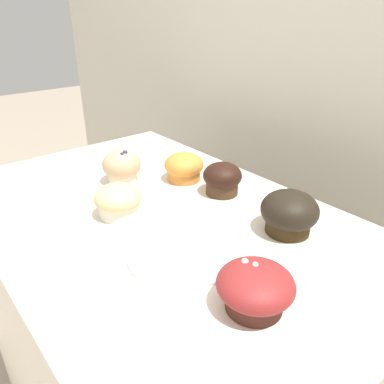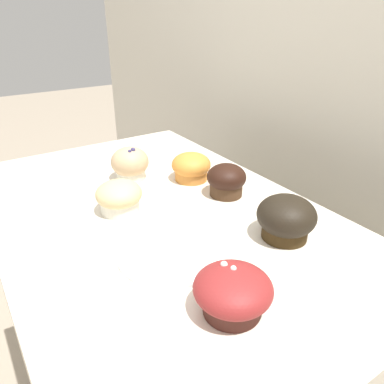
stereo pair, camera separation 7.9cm
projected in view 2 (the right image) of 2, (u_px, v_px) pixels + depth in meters
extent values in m
cube|color=beige|center=(337.00, 152.00, 1.10)|extent=(3.20, 0.10, 1.80)
cube|color=silver|center=(164.00, 355.00, 1.01)|extent=(1.00, 0.64, 0.89)
cylinder|color=#CE8036|center=(191.00, 172.00, 0.95)|extent=(0.08, 0.08, 0.04)
ellipsoid|color=orange|center=(191.00, 165.00, 0.94)|extent=(0.10, 0.10, 0.06)
cylinder|color=#342410|center=(285.00, 226.00, 0.71)|extent=(0.09, 0.09, 0.05)
ellipsoid|color=black|center=(287.00, 215.00, 0.70)|extent=(0.11, 0.11, 0.07)
cylinder|color=#47221C|center=(232.00, 300.00, 0.54)|extent=(0.09, 0.09, 0.04)
ellipsoid|color=maroon|center=(233.00, 288.00, 0.53)|extent=(0.11, 0.11, 0.05)
sphere|color=white|center=(233.00, 269.00, 0.53)|extent=(0.01, 0.01, 0.01)
sphere|color=white|center=(224.00, 265.00, 0.54)|extent=(0.01, 0.01, 0.01)
cylinder|color=#442C1A|center=(226.00, 186.00, 0.87)|extent=(0.08, 0.08, 0.05)
ellipsoid|color=black|center=(227.00, 177.00, 0.86)|extent=(0.09, 0.09, 0.06)
cylinder|color=white|center=(120.00, 202.00, 0.80)|extent=(0.08, 0.08, 0.04)
ellipsoid|color=#D4BA80|center=(119.00, 194.00, 0.80)|extent=(0.10, 0.10, 0.06)
cylinder|color=silver|center=(131.00, 170.00, 0.96)|extent=(0.07, 0.07, 0.05)
ellipsoid|color=tan|center=(130.00, 162.00, 0.95)|extent=(0.10, 0.10, 0.08)
sphere|color=navy|center=(133.00, 150.00, 0.92)|extent=(0.01, 0.01, 0.01)
sphere|color=navy|center=(130.00, 151.00, 0.91)|extent=(0.01, 0.01, 0.01)
cylinder|color=white|center=(171.00, 253.00, 0.67)|extent=(0.19, 0.19, 0.01)
torus|color=white|center=(171.00, 251.00, 0.67)|extent=(0.19, 0.19, 0.01)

